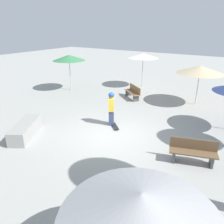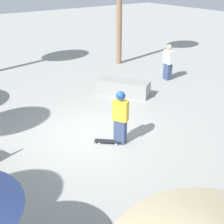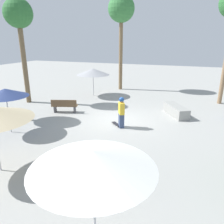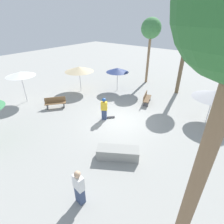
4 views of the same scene
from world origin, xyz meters
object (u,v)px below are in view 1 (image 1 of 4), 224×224
shade_umbrella_grey (141,207)px  shade_umbrella_tan (200,70)px  shade_umbrella_white (143,56)px  bench_near (193,152)px  skater_main (111,108)px  shade_umbrella_green (69,58)px  bench_far (133,92)px  concrete_ledge (25,130)px  skateboard (115,126)px

shade_umbrella_grey → shade_umbrella_tan: 11.11m
shade_umbrella_grey → shade_umbrella_white: bearing=115.3°
bench_near → shade_umbrella_grey: 4.88m
skater_main → shade_umbrella_green: bearing=-152.2°
skater_main → bench_far: bearing=162.4°
shade_umbrella_grey → skater_main: bearing=126.8°
concrete_ledge → bench_far: bearing=78.4°
shade_umbrella_white → bench_far: bearing=-75.2°
shade_umbrella_grey → shade_umbrella_green: (-10.13, 9.20, 0.39)m
bench_far → shade_umbrella_tan: bearing=-125.4°
shade_umbrella_green → shade_umbrella_grey: bearing=-42.2°
shade_umbrella_grey → shade_umbrella_green: size_ratio=1.04×
shade_umbrella_tan → shade_umbrella_white: 4.89m
shade_umbrella_green → skater_main: bearing=-30.7°
shade_umbrella_tan → bench_near: bearing=-77.6°
bench_far → shade_umbrella_white: 3.63m
concrete_ledge → shade_umbrella_grey: shade_umbrella_grey is taller
shade_umbrella_grey → concrete_ledge: bearing=158.1°
bench_far → shade_umbrella_tan: 4.24m
skateboard → concrete_ledge: 4.00m
skater_main → shade_umbrella_tan: 6.05m
skater_main → shade_umbrella_white: bearing=162.8°
shade_umbrella_grey → shade_umbrella_white: 14.22m
bench_near → skateboard: bearing=-32.0°
bench_far → shade_umbrella_tan: (3.73, 1.11, 1.68)m
bench_near → shade_umbrella_white: (-5.92, 8.22, 1.95)m
shade_umbrella_tan → skater_main: bearing=-117.2°
shade_umbrella_white → shade_umbrella_tan: bearing=-22.3°
skateboard → shade_umbrella_white: bearing=148.9°
shade_umbrella_tan → shade_umbrella_green: bearing=-168.2°
shade_umbrella_green → shade_umbrella_tan: 8.75m
bench_far → shade_umbrella_white: size_ratio=0.60×
concrete_ledge → shade_umbrella_grey: bearing=-21.9°
concrete_ledge → bench_far: (1.47, 7.17, 0.13)m
skateboard → bench_far: bench_far is taller
skateboard → shade_umbrella_white: shade_umbrella_white is taller
bench_near → shade_umbrella_tan: size_ratio=0.62×
concrete_ledge → shade_umbrella_white: (0.68, 10.13, 2.08)m
shade_umbrella_tan → shade_umbrella_white: (-4.51, 1.86, 0.26)m
bench_near → bench_far: size_ratio=1.08×
bench_near → skater_main: bearing=-33.3°
skater_main → shade_umbrella_white: (-1.81, 7.12, 1.50)m
bench_far → shade_umbrella_green: bearing=46.1°
bench_near → concrete_ledge: bearing=-2.2°
bench_near → shade_umbrella_grey: shade_umbrella_grey is taller
skater_main → shade_umbrella_grey: 7.23m
shade_umbrella_grey → shade_umbrella_tan: size_ratio=0.99×
concrete_ledge → shade_umbrella_tan: size_ratio=0.81×
concrete_ledge → bench_near: (6.60, 1.91, 0.13)m
skateboard → shade_umbrella_green: size_ratio=0.28×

